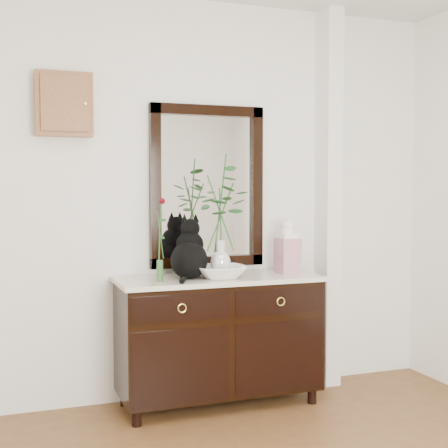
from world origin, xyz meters
name	(u,v)px	position (x,y,z in m)	size (l,w,h in m)	color
wall_back	(193,200)	(0.00, 1.98, 1.35)	(3.60, 0.04, 2.70)	white
pilaster	(328,199)	(1.00, 1.90, 1.35)	(0.12, 0.20, 2.70)	white
sideboard	(219,333)	(0.10, 1.73, 0.47)	(1.33, 0.52, 0.82)	black
wall_mirror	(207,186)	(0.10, 1.97, 1.44)	(0.80, 0.06, 1.10)	black
key_cabinet	(64,104)	(-0.85, 1.94, 1.95)	(0.35, 0.10, 0.40)	brown
cat	(189,248)	(-0.10, 1.73, 1.04)	(0.27, 0.34, 0.39)	black
lotus_bowl	(221,272)	(0.09, 1.66, 0.89)	(0.33, 0.33, 0.08)	white
vase_branches	(220,214)	(0.09, 1.66, 1.26)	(0.37, 0.37, 0.79)	silver
bud_vase_rose	(160,239)	(-0.32, 1.64, 1.11)	(0.06, 0.06, 0.53)	#32642E
ginger_jar	(288,245)	(0.60, 1.75, 1.04)	(0.14, 0.14, 0.38)	silver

